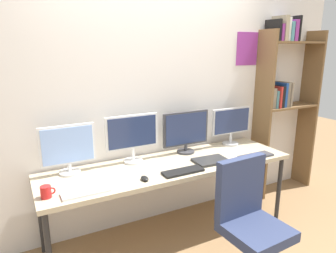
{
  "coord_description": "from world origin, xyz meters",
  "views": [
    {
      "loc": [
        -1.27,
        -1.76,
        1.8
      ],
      "look_at": [
        0.0,
        0.65,
        1.09
      ],
      "focal_mm": 32.71,
      "sensor_mm": 36.0,
      "label": 1
    }
  ],
  "objects_px": {
    "office_chair": "(250,235)",
    "coffee_mug": "(46,192)",
    "monitor_far_left": "(68,148)",
    "computer_mouse": "(145,178)",
    "keyboard_left": "(86,192)",
    "laptop_closed": "(211,161)",
    "monitor_center_left": "(132,135)",
    "keyboard_center": "(183,171)",
    "bookshelf": "(284,90)",
    "monitor_far_right": "(231,124)",
    "monitor_center_right": "(186,131)",
    "keyboard_right": "(256,156)",
    "desk": "(170,169)"
  },
  "relations": [
    {
      "from": "office_chair",
      "to": "coffee_mug",
      "type": "xyz_separation_m",
      "value": [
        -1.35,
        0.67,
        0.38
      ]
    },
    {
      "from": "monitor_far_left",
      "to": "computer_mouse",
      "type": "relative_size",
      "value": 4.77
    },
    {
      "from": "keyboard_left",
      "to": "coffee_mug",
      "type": "height_order",
      "value": "coffee_mug"
    },
    {
      "from": "keyboard_left",
      "to": "laptop_closed",
      "type": "height_order",
      "value": "laptop_closed"
    },
    {
      "from": "monitor_center_left",
      "to": "monitor_far_left",
      "type": "bearing_deg",
      "value": 180.0
    },
    {
      "from": "keyboard_center",
      "to": "monitor_center_left",
      "type": "bearing_deg",
      "value": 123.37
    },
    {
      "from": "bookshelf",
      "to": "monitor_far_right",
      "type": "xyz_separation_m",
      "value": [
        -0.8,
        -0.02,
        -0.32
      ]
    },
    {
      "from": "monitor_far_left",
      "to": "monitor_far_right",
      "type": "bearing_deg",
      "value": -0.0
    },
    {
      "from": "office_chair",
      "to": "monitor_center_right",
      "type": "bearing_deg",
      "value": 87.5
    },
    {
      "from": "laptop_closed",
      "to": "keyboard_right",
      "type": "bearing_deg",
      "value": -8.4
    },
    {
      "from": "computer_mouse",
      "to": "keyboard_right",
      "type": "bearing_deg",
      "value": -0.46
    },
    {
      "from": "office_chair",
      "to": "computer_mouse",
      "type": "relative_size",
      "value": 10.31
    },
    {
      "from": "computer_mouse",
      "to": "laptop_closed",
      "type": "distance_m",
      "value": 0.73
    },
    {
      "from": "monitor_far_right",
      "to": "monitor_center_right",
      "type": "bearing_deg",
      "value": 179.99
    },
    {
      "from": "monitor_center_right",
      "to": "coffee_mug",
      "type": "bearing_deg",
      "value": -164.93
    },
    {
      "from": "office_chair",
      "to": "laptop_closed",
      "type": "relative_size",
      "value": 3.09
    },
    {
      "from": "bookshelf",
      "to": "coffee_mug",
      "type": "relative_size",
      "value": 20.18
    },
    {
      "from": "monitor_center_right",
      "to": "keyboard_center",
      "type": "height_order",
      "value": "monitor_center_right"
    },
    {
      "from": "bookshelf",
      "to": "monitor_far_left",
      "type": "distance_m",
      "value": 2.57
    },
    {
      "from": "keyboard_left",
      "to": "keyboard_center",
      "type": "xyz_separation_m",
      "value": [
        0.84,
        0.0,
        0.0
      ]
    },
    {
      "from": "monitor_far_right",
      "to": "laptop_closed",
      "type": "height_order",
      "value": "monitor_far_right"
    },
    {
      "from": "monitor_far_right",
      "to": "keyboard_center",
      "type": "distance_m",
      "value": 1.01
    },
    {
      "from": "bookshelf",
      "to": "monitor_center_right",
      "type": "height_order",
      "value": "bookshelf"
    },
    {
      "from": "keyboard_center",
      "to": "keyboard_right",
      "type": "xyz_separation_m",
      "value": [
        0.84,
        0.0,
        0.0
      ]
    },
    {
      "from": "desk",
      "to": "laptop_closed",
      "type": "xyz_separation_m",
      "value": [
        0.37,
        -0.13,
        0.06
      ]
    },
    {
      "from": "monitor_center_left",
      "to": "computer_mouse",
      "type": "xyz_separation_m",
      "value": [
        -0.07,
        -0.43,
        -0.25
      ]
    },
    {
      "from": "monitor_far_right",
      "to": "computer_mouse",
      "type": "height_order",
      "value": "monitor_far_right"
    },
    {
      "from": "desk",
      "to": "computer_mouse",
      "type": "relative_size",
      "value": 24.88
    },
    {
      "from": "office_chair",
      "to": "monitor_center_left",
      "type": "height_order",
      "value": "monitor_center_left"
    },
    {
      "from": "office_chair",
      "to": "monitor_center_left",
      "type": "distance_m",
      "value": 1.32
    },
    {
      "from": "bookshelf",
      "to": "monitor_center_left",
      "type": "height_order",
      "value": "bookshelf"
    },
    {
      "from": "office_chair",
      "to": "keyboard_left",
      "type": "distance_m",
      "value": 1.29
    },
    {
      "from": "monitor_center_left",
      "to": "keyboard_center",
      "type": "bearing_deg",
      "value": -56.63
    },
    {
      "from": "bookshelf",
      "to": "keyboard_left",
      "type": "relative_size",
      "value": 6.02
    },
    {
      "from": "keyboard_center",
      "to": "keyboard_right",
      "type": "distance_m",
      "value": 0.84
    },
    {
      "from": "computer_mouse",
      "to": "laptop_closed",
      "type": "height_order",
      "value": "computer_mouse"
    },
    {
      "from": "keyboard_center",
      "to": "coffee_mug",
      "type": "distance_m",
      "value": 1.11
    },
    {
      "from": "office_chair",
      "to": "keyboard_left",
      "type": "height_order",
      "value": "office_chair"
    },
    {
      "from": "monitor_far_left",
      "to": "keyboard_left",
      "type": "xyz_separation_m",
      "value": [
        0.03,
        -0.44,
        -0.22
      ]
    },
    {
      "from": "bookshelf",
      "to": "laptop_closed",
      "type": "xyz_separation_m",
      "value": [
        -1.3,
        -0.36,
        -0.55
      ]
    },
    {
      "from": "monitor_far_left",
      "to": "keyboard_right",
      "type": "bearing_deg",
      "value": -14.47
    },
    {
      "from": "keyboard_right",
      "to": "computer_mouse",
      "type": "distance_m",
      "value": 1.2
    },
    {
      "from": "monitor_center_left",
      "to": "coffee_mug",
      "type": "relative_size",
      "value": 4.81
    },
    {
      "from": "bookshelf",
      "to": "coffee_mug",
      "type": "bearing_deg",
      "value": -171.92
    },
    {
      "from": "desk",
      "to": "monitor_far_right",
      "type": "relative_size",
      "value": 4.78
    },
    {
      "from": "monitor_center_right",
      "to": "monitor_center_left",
      "type": "bearing_deg",
      "value": -180.0
    },
    {
      "from": "keyboard_center",
      "to": "laptop_closed",
      "type": "relative_size",
      "value": 1.16
    },
    {
      "from": "monitor_far_right",
      "to": "coffee_mug",
      "type": "distance_m",
      "value": 2.03
    },
    {
      "from": "desk",
      "to": "bookshelf",
      "type": "relative_size",
      "value": 1.12
    },
    {
      "from": "monitor_center_left",
      "to": "keyboard_center",
      "type": "height_order",
      "value": "monitor_center_left"
    }
  ]
}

